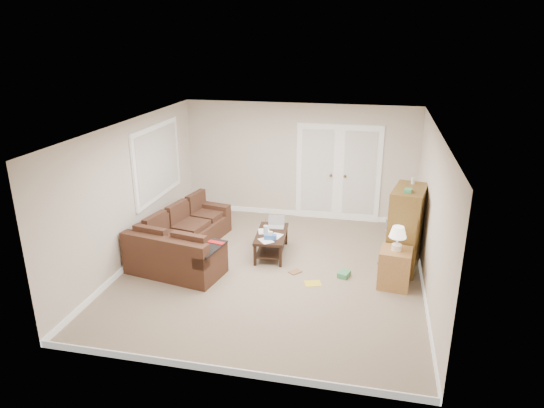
% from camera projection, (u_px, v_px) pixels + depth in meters
% --- Properties ---
extents(floor, '(5.50, 5.50, 0.00)m').
position_uv_depth(floor, '(272.00, 271.00, 8.36)').
color(floor, gray).
rests_on(floor, ground).
extents(ceiling, '(5.00, 5.50, 0.02)m').
position_uv_depth(ceiling, '(272.00, 127.00, 7.52)').
color(ceiling, white).
rests_on(ceiling, wall_back).
extents(wall_left, '(0.02, 5.50, 2.50)m').
position_uv_depth(wall_left, '(132.00, 192.00, 8.44)').
color(wall_left, beige).
rests_on(wall_left, floor).
extents(wall_right, '(0.02, 5.50, 2.50)m').
position_uv_depth(wall_right, '(431.00, 214.00, 7.44)').
color(wall_right, beige).
rests_on(wall_right, floor).
extents(wall_back, '(5.00, 0.02, 2.50)m').
position_uv_depth(wall_back, '(299.00, 161.00, 10.47)').
color(wall_back, beige).
rests_on(wall_back, floor).
extents(wall_front, '(5.00, 0.02, 2.50)m').
position_uv_depth(wall_front, '(220.00, 282.00, 5.41)').
color(wall_front, beige).
rests_on(wall_front, floor).
extents(baseboards, '(5.00, 5.50, 0.10)m').
position_uv_depth(baseboards, '(272.00, 268.00, 8.34)').
color(baseboards, white).
rests_on(baseboards, floor).
extents(french_doors, '(1.80, 0.05, 2.13)m').
position_uv_depth(french_doors, '(338.00, 174.00, 10.34)').
color(french_doors, white).
rests_on(french_doors, floor).
extents(window_left, '(0.05, 1.92, 1.42)m').
position_uv_depth(window_left, '(158.00, 162.00, 9.25)').
color(window_left, white).
rests_on(window_left, wall_left).
extents(sectional_sofa, '(1.74, 2.70, 0.75)m').
position_uv_depth(sectional_sofa, '(182.00, 242.00, 8.78)').
color(sectional_sofa, '#492A1C').
rests_on(sectional_sofa, floor).
extents(coffee_table, '(0.61, 1.09, 0.72)m').
position_uv_depth(coffee_table, '(272.00, 242.00, 8.91)').
color(coffee_table, black).
rests_on(coffee_table, floor).
extents(tv_armoire, '(0.67, 0.99, 1.56)m').
position_uv_depth(tv_armoire, '(406.00, 228.00, 8.25)').
color(tv_armoire, brown).
rests_on(tv_armoire, floor).
extents(side_cabinet, '(0.54, 0.54, 1.03)m').
position_uv_depth(side_cabinet, '(395.00, 265.00, 7.74)').
color(side_cabinet, '#A9763E').
rests_on(side_cabinet, floor).
extents(space_heater, '(0.14, 0.12, 0.28)m').
position_uv_depth(space_heater, '(389.00, 225.00, 9.98)').
color(space_heater, silver).
rests_on(space_heater, floor).
extents(floor_magazine, '(0.32, 0.28, 0.01)m').
position_uv_depth(floor_magazine, '(313.00, 283.00, 7.93)').
color(floor_magazine, yellow).
rests_on(floor_magazine, floor).
extents(floor_greenbox, '(0.22, 0.26, 0.09)m').
position_uv_depth(floor_greenbox, '(344.00, 274.00, 8.14)').
color(floor_greenbox, '#408E57').
rests_on(floor_greenbox, floor).
extents(floor_book, '(0.24, 0.25, 0.02)m').
position_uv_depth(floor_book, '(292.00, 270.00, 8.35)').
color(floor_book, brown).
rests_on(floor_book, floor).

